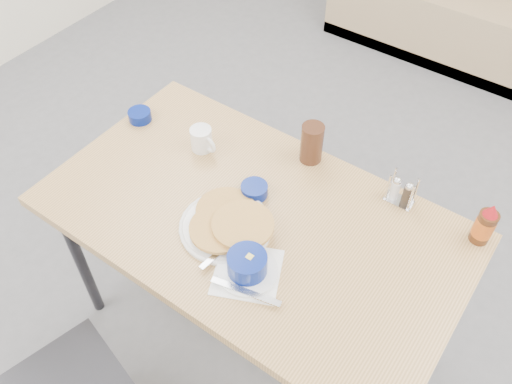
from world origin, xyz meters
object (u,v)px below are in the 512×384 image
Objects in this scene: pancake_plate at (228,224)px; amber_tumbler at (312,143)px; creamer_bowl at (140,116)px; butter_bowl at (254,190)px; dining_table at (253,227)px; condiment_caddy at (401,193)px; booth_bench at (483,6)px; coffee_mug at (202,139)px; syrup_bottle at (485,225)px; grits_setting at (247,266)px.

amber_tumbler is at bearing 83.36° from pancake_plate.
pancake_plate is 0.64m from creamer_bowl.
pancake_plate is 3.55× the size of butter_bowl.
dining_table is at bearing -12.37° from creamer_bowl.
condiment_caddy is (0.42, 0.26, 0.02)m from butter_bowl.
amber_tumbler is (0.01, -2.19, 0.49)m from booth_bench.
coffee_mug is 1.00m from syrup_bottle.
creamer_bowl is 0.59m from butter_bowl.
pancake_plate is at bearing 146.00° from grits_setting.
syrup_bottle is (0.69, 0.26, 0.05)m from butter_bowl.
syrup_bottle is at bearing 45.33° from grits_setting.
booth_bench is 16.30× the size of coffee_mug.
dining_table is 15.83× the size of creamer_bowl.
booth_bench is 2.49m from butter_bowl.
creamer_bowl is 0.96× the size of butter_bowl.
butter_bowl is at bearing -14.48° from coffee_mug.
pancake_plate is at bearing -133.09° from condiment_caddy.
syrup_bottle is at bearing -73.74° from booth_bench.
pancake_plate is at bearing -84.84° from butter_bowl.
grits_setting is 0.32m from butter_bowl.
condiment_caddy reaches higher than pancake_plate.
booth_bench reaches higher than butter_bowl.
butter_bowl is 0.74m from syrup_bottle.
amber_tumbler is (-0.10, 0.53, 0.04)m from grits_setting.
booth_bench is 11.61× the size of syrup_bottle.
syrup_bottle reaches higher than grits_setting.
coffee_mug reaches higher than grits_setting.
pancake_plate is at bearing -38.75° from coffee_mug.
condiment_caddy reaches higher than creamer_bowl.
amber_tumbler is 0.35m from condiment_caddy.
condiment_caddy is at bearing 0.00° from amber_tumbler.
pancake_plate is at bearing -112.89° from dining_table.
coffee_mug reaches higher than butter_bowl.
syrup_bottle reaches higher than condiment_caddy.
syrup_bottle is at bearing 27.98° from dining_table.
amber_tumbler is (0.65, 0.20, 0.06)m from creamer_bowl.
pancake_plate is 0.80m from syrup_bottle.
amber_tumbler is (0.01, 0.34, 0.14)m from dining_table.
syrup_bottle reaches higher than amber_tumbler.
amber_tumbler is at bearing 180.00° from syrup_bottle.
coffee_mug is 0.77× the size of amber_tumbler.
dining_table is 12.07× the size of condiment_caddy.
grits_setting is 1.73× the size of syrup_bottle.
booth_bench is 2.25m from amber_tumbler.
grits_setting reaches higher than creamer_bowl.
butter_bowl is (0.59, -0.06, 0.00)m from creamer_bowl.
booth_bench reaches higher than pancake_plate.
condiment_caddy is (0.36, -2.19, 0.45)m from booth_bench.
pancake_plate is 0.43m from amber_tumbler.
butter_bowl is at bearing -104.06° from amber_tumbler.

